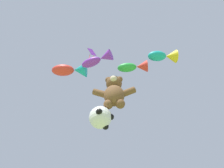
{
  "coord_description": "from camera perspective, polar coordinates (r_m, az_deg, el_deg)",
  "views": [
    {
      "loc": [
        0.87,
        0.7,
        1.59
      ],
      "look_at": [
        0.51,
        6.0,
        7.97
      ],
      "focal_mm": 28.0,
      "sensor_mm": 36.0,
      "label": 1
    }
  ],
  "objects": [
    {
      "name": "diamond_kite",
      "position": [
        13.05,
        -6.66,
        9.65
      ],
      "size": [
        0.62,
        0.74,
        2.69
      ],
      "color": "purple"
    },
    {
      "name": "fish_kite_teal",
      "position": [
        10.78,
        16.6,
        8.7
      ],
      "size": [
        1.71,
        0.85,
        0.78
      ],
      "color": "#19ADB2"
    },
    {
      "name": "teddy_bear_kite",
      "position": [
        9.24,
        0.68,
        -2.43
      ],
      "size": [
        2.32,
        1.02,
        2.35
      ],
      "color": "brown"
    },
    {
      "name": "fish_kite_crimson",
      "position": [
        11.56,
        -13.09,
        4.45
      ],
      "size": [
        2.26,
        1.01,
        0.98
      ],
      "color": "red"
    },
    {
      "name": "fish_kite_violet",
      "position": [
        10.68,
        -4.5,
        7.98
      ],
      "size": [
        2.08,
        1.28,
        0.71
      ],
      "color": "purple"
    },
    {
      "name": "fish_kite_emerald",
      "position": [
        10.35,
        7.3,
        5.53
      ],
      "size": [
        1.75,
        0.72,
        0.7
      ],
      "color": "green"
    },
    {
      "name": "soccer_ball_kite",
      "position": [
        8.42,
        -3.73,
        -10.85
      ],
      "size": [
        1.19,
        1.18,
        1.1
      ],
      "color": "white"
    }
  ]
}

